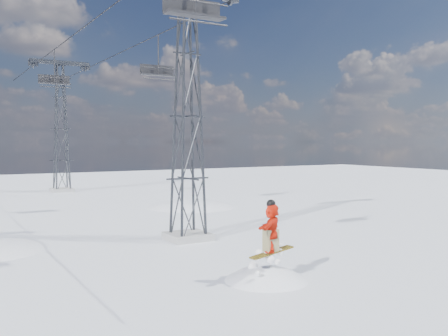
{
  "coord_description": "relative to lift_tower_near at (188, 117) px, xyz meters",
  "views": [
    {
      "loc": [
        -8.99,
        -11.88,
        4.37
      ],
      "look_at": [
        0.32,
        3.99,
        3.41
      ],
      "focal_mm": 40.0,
      "sensor_mm": 36.0,
      "label": 1
    }
  ],
  "objects": [
    {
      "name": "ground",
      "position": [
        -0.8,
        -8.0,
        -5.47
      ],
      "size": [
        120.0,
        120.0,
        0.0
      ],
      "primitive_type": "plane",
      "color": "white",
      "rests_on": "ground"
    },
    {
      "name": "lift_tower_near",
      "position": [
        0.0,
        0.0,
        0.0
      ],
      "size": [
        5.2,
        1.8,
        11.43
      ],
      "color": "#999999",
      "rests_on": "ground"
    },
    {
      "name": "lift_tower_far",
      "position": [
        0.0,
        25.0,
        0.0
      ],
      "size": [
        5.2,
        1.8,
        11.43
      ],
      "color": "#999999",
      "rests_on": "ground"
    },
    {
      "name": "haul_cables",
      "position": [
        0.0,
        11.5,
        5.38
      ],
      "size": [
        4.46,
        51.0,
        0.06
      ],
      "color": "black",
      "rests_on": "ground"
    },
    {
      "name": "snowboarder_jump",
      "position": [
        -0.78,
        -7.15,
        -7.12
      ],
      "size": [
        4.4,
        4.4,
        6.55
      ],
      "color": "white",
      "rests_on": "ground"
    },
    {
      "name": "lift_chair_near",
      "position": [
        -2.2,
        -4.99,
        3.29
      ],
      "size": [
        2.11,
        0.61,
        2.62
      ],
      "color": "black",
      "rests_on": "ground"
    },
    {
      "name": "lift_chair_mid",
      "position": [
        2.2,
        8.5,
        3.2
      ],
      "size": [
        2.2,
        0.63,
        2.73
      ],
      "color": "black",
      "rests_on": "ground"
    },
    {
      "name": "lift_chair_far",
      "position": [
        -2.2,
        16.7,
        3.24
      ],
      "size": [
        2.15,
        0.62,
        2.67
      ],
      "color": "black",
      "rests_on": "ground"
    }
  ]
}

